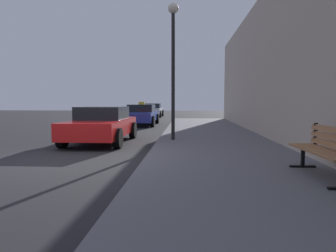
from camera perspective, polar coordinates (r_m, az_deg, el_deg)
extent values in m
plane|color=#232326|center=(7.56, -19.77, -6.60)|extent=(80.00, 80.00, 0.00)
cube|color=#5B5B60|center=(7.01, 12.04, -6.67)|extent=(4.00, 32.00, 0.15)
cube|color=#BCAD99|center=(7.64, 29.51, 14.29)|extent=(0.70, 32.00, 5.60)
cube|color=#9E6B42|center=(5.64, 25.94, -4.42)|extent=(0.15, 1.74, 0.04)
cube|color=#9E6B42|center=(5.69, 27.10, -4.38)|extent=(0.15, 1.74, 0.04)
cube|color=#9E6B42|center=(5.74, 28.23, -4.35)|extent=(0.15, 1.74, 0.04)
cube|color=#9E6B42|center=(5.80, 29.34, -4.31)|extent=(0.15, 1.74, 0.04)
cube|color=#9E6B42|center=(5.80, 29.67, -3.32)|extent=(0.10, 1.73, 0.11)
cube|color=#9E6B42|center=(5.78, 29.72, -2.05)|extent=(0.10, 1.73, 0.11)
cube|color=#9E6B42|center=(5.77, 29.77, -0.77)|extent=(0.10, 1.73, 0.11)
cube|color=black|center=(6.42, 24.71, -5.33)|extent=(0.06, 0.06, 0.45)
cube|color=black|center=(6.46, 24.64, -7.13)|extent=(0.50, 0.07, 0.04)
cube|color=black|center=(6.46, 26.73, -1.37)|extent=(0.05, 0.05, 0.44)
cylinder|color=black|center=(10.05, 1.00, 9.43)|extent=(0.12, 0.12, 4.24)
sphere|color=#F2EACC|center=(10.48, 1.02, 21.90)|extent=(0.36, 0.36, 0.36)
cube|color=red|center=(10.66, -12.78, -0.24)|extent=(1.76, 4.02, 0.55)
cube|color=black|center=(10.82, -12.53, 2.50)|extent=(1.55, 1.81, 0.45)
cylinder|color=black|center=(9.22, -9.74, -2.36)|extent=(0.22, 0.64, 0.64)
cylinder|color=black|center=(9.78, -19.85, -2.17)|extent=(0.22, 0.64, 0.64)
cylinder|color=black|center=(11.72, -6.84, -0.81)|extent=(0.22, 0.64, 0.64)
cylinder|color=black|center=(12.16, -15.04, -0.74)|extent=(0.22, 0.64, 0.64)
cube|color=#233899|center=(18.22, -5.22, 1.90)|extent=(1.71, 4.27, 0.55)
cube|color=black|center=(18.41, -5.13, 3.48)|extent=(1.50, 1.92, 0.45)
cube|color=yellow|center=(18.40, -5.14, 4.43)|extent=(0.36, 0.14, 0.16)
cylinder|color=black|center=(16.76, -3.05, 0.89)|extent=(0.22, 0.64, 0.64)
cylinder|color=black|center=(17.04, -8.76, 0.91)|extent=(0.22, 0.64, 0.64)
cylinder|color=black|center=(19.47, -2.12, 1.43)|extent=(0.22, 0.64, 0.64)
cylinder|color=black|center=(19.72, -7.06, 1.44)|extent=(0.22, 0.64, 0.64)
cube|color=white|center=(27.91, -3.05, 2.90)|extent=(1.71, 4.03, 0.55)
cube|color=black|center=(28.10, -3.01, 3.94)|extent=(1.50, 1.81, 0.45)
cylinder|color=black|center=(26.55, -1.54, 2.33)|extent=(0.22, 0.64, 0.64)
cylinder|color=black|center=(26.75, -5.19, 2.33)|extent=(0.22, 0.64, 0.64)
cylinder|color=black|center=(29.11, -1.09, 2.54)|extent=(0.22, 0.64, 0.64)
cylinder|color=black|center=(29.30, -4.42, 2.54)|extent=(0.22, 0.64, 0.64)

